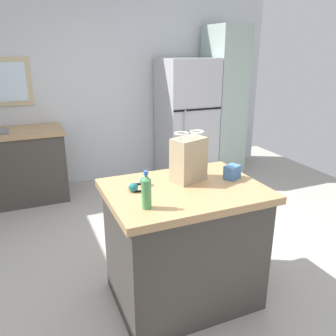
# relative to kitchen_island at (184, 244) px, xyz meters

# --- Properties ---
(ground) EXTENTS (6.47, 6.47, 0.00)m
(ground) POSITION_rel_kitchen_island_xyz_m (0.04, 0.21, -0.47)
(ground) COLOR #ADA89E
(back_wall) EXTENTS (5.34, 0.13, 2.69)m
(back_wall) POSITION_rel_kitchen_island_xyz_m (0.02, 2.91, 0.88)
(back_wall) COLOR silver
(back_wall) RESTS_ON ground
(kitchen_island) EXTENTS (1.10, 0.83, 0.93)m
(kitchen_island) POSITION_rel_kitchen_island_xyz_m (0.00, 0.00, 0.00)
(kitchen_island) COLOR #423D38
(kitchen_island) RESTS_ON ground
(refrigerator) EXTENTS (0.73, 0.76, 1.73)m
(refrigerator) POSITION_rel_kitchen_island_xyz_m (1.21, 2.47, 0.40)
(refrigerator) COLOR #B7B7BC
(refrigerator) RESTS_ON ground
(tall_cabinet) EXTENTS (0.46, 0.68, 2.17)m
(tall_cabinet) POSITION_rel_kitchen_island_xyz_m (1.82, 2.47, 0.62)
(tall_cabinet) COLOR #9EB2A8
(tall_cabinet) RESTS_ON ground
(sink_counter) EXTENTS (1.27, 0.69, 1.09)m
(sink_counter) POSITION_rel_kitchen_island_xyz_m (-1.18, 2.50, -0.01)
(sink_counter) COLOR #423D38
(sink_counter) RESTS_ON ground
(shopping_bag) EXTENTS (0.28, 0.22, 0.37)m
(shopping_bag) POSITION_rel_kitchen_island_xyz_m (0.08, 0.11, 0.63)
(shopping_bag) COLOR tan
(shopping_bag) RESTS_ON kitchen_island
(small_box) EXTENTS (0.14, 0.13, 0.10)m
(small_box) POSITION_rel_kitchen_island_xyz_m (0.41, 0.02, 0.51)
(small_box) COLOR #4775B7
(small_box) RESTS_ON kitchen_island
(bottle) EXTENTS (0.06, 0.06, 0.24)m
(bottle) POSITION_rel_kitchen_island_xyz_m (-0.36, -0.21, 0.57)
(bottle) COLOR #4C9956
(bottle) RESTS_ON kitchen_island
(ear_defenders) EXTENTS (0.21, 0.21, 0.06)m
(ear_defenders) POSITION_rel_kitchen_island_xyz_m (-0.30, 0.11, 0.48)
(ear_defenders) COLOR black
(ear_defenders) RESTS_ON kitchen_island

